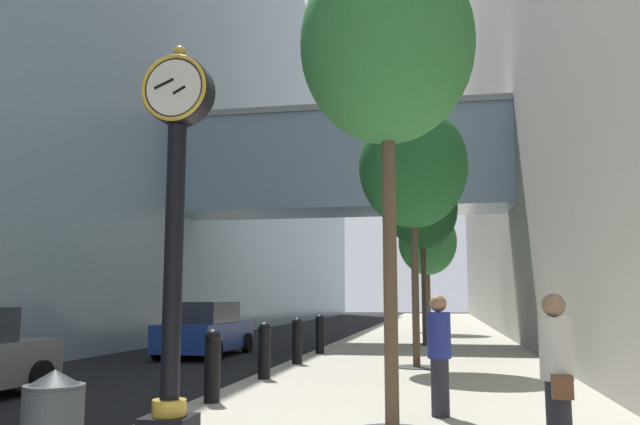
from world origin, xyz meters
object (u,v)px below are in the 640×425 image
Objects in this scene: street_clock at (174,219)px; street_tree_mid_far at (422,210)px; bollard_fifth at (297,340)px; pedestrian_by_clock at (439,351)px; bollard_third at (212,364)px; street_tree_mid_near at (413,167)px; street_tree_near at (387,47)px; bollard_fourth at (264,349)px; bollard_sixth at (320,333)px; street_tree_far at (427,242)px; pedestrian_walking at (557,371)px; car_blue_near at (205,330)px.

street_tree_mid_far reaches higher than street_clock.
bollard_fifth is 0.68× the size of pedestrian_by_clock.
street_tree_mid_near reaches higher than bollard_third.
bollard_fourth is at bearing 121.61° from street_tree_near.
bollard_sixth is 0.18× the size of street_tree_mid_far.
street_clock is 0.72× the size of street_tree_mid_near.
street_tree_far is (0.00, 23.29, -0.63)m from street_tree_near.
car_blue_near is at bearing 125.01° from pedestrian_walking.
pedestrian_by_clock is at bearing -87.64° from street_tree_mid_far.
street_clock reaches higher than pedestrian_by_clock.
street_tree_mid_far is (2.42, 16.78, 2.31)m from street_clock.
bollard_third is 1.00× the size of bollard_fifth.
bollard_fourth is 0.26× the size of car_blue_near.
street_clock is 4.57m from pedestrian_walking.
bollard_fifth is 7.70m from pedestrian_by_clock.
bollard_fourth is (0.00, 3.11, 0.00)m from bollard_third.
street_tree_far is (0.00, 15.53, -0.57)m from street_tree_mid_near.
bollard_fourth is 18.98m from street_tree_far.
street_tree_mid_near is at bearing 74.97° from street_clock.
street_tree_mid_far is 14.83m from pedestrian_by_clock.
bollard_fifth is 0.18× the size of street_tree_mid_far.
car_blue_near is at bearing 126.46° from pedestrian_by_clock.
pedestrian_walking is (4.86, -12.19, 0.30)m from bollard_sixth.
pedestrian_by_clock is at bearing -61.86° from bollard_fifth.
pedestrian_walking is 2.61m from pedestrian_by_clock.
street_tree_mid_far is (3.04, 10.59, 4.29)m from bollard_fourth.
street_clock is 1.06× the size of car_blue_near.
street_tree_near is at bearing 27.37° from street_clock.
pedestrian_walking is (4.86, -2.87, 0.30)m from bollard_third.
street_tree_mid_near reaches higher than street_clock.
street_tree_mid_far reaches higher than street_tree_near.
bollard_fourth is at bearing 95.70° from street_clock.
street_clock is 9.53m from bollard_fifth.
street_tree_near is at bearing -58.94° from car_blue_near.
pedestrian_walking is (4.86, -5.97, 0.30)m from bollard_fourth.
pedestrian_walking is at bearing -61.87° from bollard_fifth.
pedestrian_walking reaches higher than car_blue_near.
street_tree_mid_near is 1.09× the size of street_tree_far.
street_clock is at bearing -84.30° from bollard_fourth.
street_tree_mid_far is 3.73× the size of pedestrian_walking.
car_blue_near is (-6.70, -4.41, -4.23)m from street_tree_mid_far.
street_tree_mid_far is 17.14m from pedestrian_walking.
bollard_third is 7.96m from street_tree_mid_near.
street_tree_mid_far is (3.04, 13.70, 4.29)m from bollard_third.
car_blue_near is (-4.28, 12.38, -1.92)m from street_clock.
bollard_third is at bearing -90.00° from bollard_sixth.
street_tree_mid_far is at bearing 81.79° from street_clock.
street_clock is at bearing -78.68° from bollard_third.
street_tree_near reaches higher than bollard_fifth.
bollard_third is 9.99m from car_blue_near.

